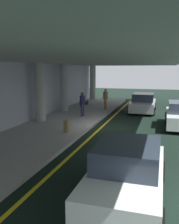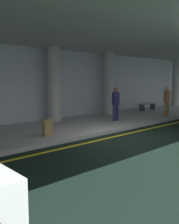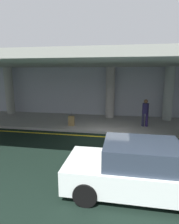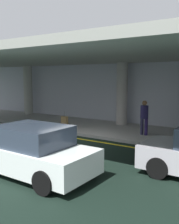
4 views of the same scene
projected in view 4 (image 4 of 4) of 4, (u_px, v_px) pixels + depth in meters
name	position (u px, v px, depth m)	size (l,w,h in m)	color
ground_plane	(76.00, 142.00, 12.13)	(60.00, 60.00, 0.00)	black
sidewalk	(110.00, 129.00, 14.66)	(26.00, 4.20, 0.15)	#A4A1A0
lane_stripe_yellow	(83.00, 139.00, 12.56)	(26.00, 0.14, 0.01)	yellow
support_column_far_left	(28.00, 90.00, 20.05)	(0.65, 0.65, 3.65)	#A2A29A
support_column_left_mid	(122.00, 94.00, 15.58)	(0.65, 0.65, 3.65)	#A49D99
ceiling_overhang	(106.00, 58.00, 13.75)	(28.00, 13.20, 0.30)	#999C93
terminal_back_wall	(128.00, 94.00, 16.27)	(26.00, 0.30, 3.80)	#ABAFBD
car_white_no2	(31.00, 151.00, 7.95)	(4.10, 1.92, 1.50)	white
traveler_with_luggage	(144.00, 115.00, 12.74)	(0.38, 0.38, 1.68)	#282642
suitcase_upright_primary	(65.00, 122.00, 14.81)	(0.36, 0.22, 0.90)	olive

